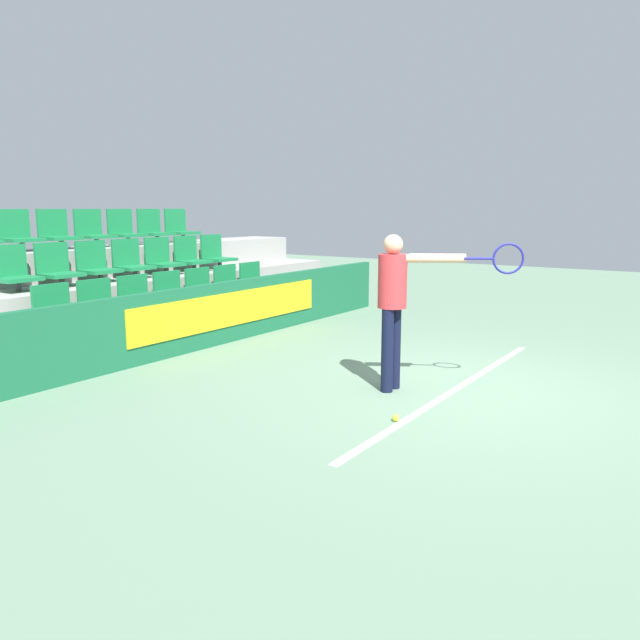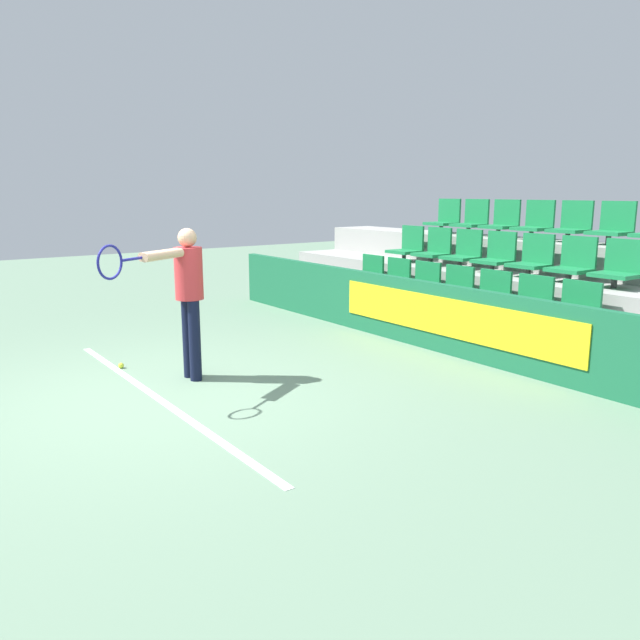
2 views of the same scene
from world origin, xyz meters
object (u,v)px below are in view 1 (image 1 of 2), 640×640
at_px(stadium_chair_0, 57,312).
at_px(stadium_chair_16, 57,232).
at_px(stadium_chair_1, 101,306).
at_px(stadium_chair_4, 203,290).
at_px(stadium_chair_6, 255,282).
at_px(tennis_player, 399,296).
at_px(stadium_chair_2, 139,300).
at_px(stadium_chair_9, 96,264).
at_px(stadium_chair_19, 153,229).
at_px(stadium_chair_7, 14,272).
at_px(stadium_chair_17, 93,231).
at_px(stadium_chair_8, 57,268).
at_px(stadium_chair_13, 216,254).
at_px(stadium_chair_12, 190,256).
at_px(stadium_chair_18, 125,230).
at_px(stadium_chair_5, 230,286).
at_px(stadium_chair_3, 173,295).
at_px(stadium_chair_20, 180,228).
at_px(stadium_chair_15, 18,233).
at_px(tennis_ball, 395,418).
at_px(stadium_chair_10, 131,261).
at_px(stadium_chair_11, 162,259).

xyz_separation_m(stadium_chair_0, stadium_chair_16, (1.24, 1.76, 0.89)).
relative_size(stadium_chair_1, stadium_chair_4, 1.00).
bearing_deg(stadium_chair_6, stadium_chair_1, 180.00).
bearing_deg(tennis_player, stadium_chair_6, 29.78).
height_order(stadium_chair_2, stadium_chair_9, stadium_chair_9).
relative_size(stadium_chair_6, stadium_chair_19, 1.00).
distance_m(stadium_chair_7, stadium_chair_17, 2.10).
bearing_deg(tennis_player, stadium_chair_8, 70.29).
height_order(stadium_chair_7, stadium_chair_13, same).
distance_m(stadium_chair_2, stadium_chair_12, 2.10).
bearing_deg(tennis_player, stadium_chair_18, 49.87).
height_order(stadium_chair_5, stadium_chair_18, stadium_chair_18).
xyz_separation_m(stadium_chair_13, stadium_chair_19, (-0.62, 0.88, 0.44)).
relative_size(stadium_chair_3, stadium_chair_12, 1.00).
xyz_separation_m(stadium_chair_12, stadium_chair_17, (-1.24, 0.88, 0.44)).
xyz_separation_m(stadium_chair_0, stadium_chair_13, (3.71, 0.88, 0.44)).
bearing_deg(stadium_chair_20, stadium_chair_7, -166.65).
distance_m(stadium_chair_15, stadium_chair_17, 1.24).
relative_size(stadium_chair_16, stadium_chair_17, 1.00).
bearing_deg(stadium_chair_1, stadium_chair_17, 54.92).
distance_m(stadium_chair_2, stadium_chair_17, 2.06).
xyz_separation_m(stadium_chair_2, stadium_chair_7, (-1.24, 0.88, 0.44)).
xyz_separation_m(stadium_chair_5, tennis_ball, (-2.52, -4.28, -0.66)).
bearing_deg(stadium_chair_15, stadium_chair_12, -19.60).
distance_m(stadium_chair_2, stadium_chair_7, 1.58).
bearing_deg(stadium_chair_8, stadium_chair_13, 0.00).
xyz_separation_m(stadium_chair_10, stadium_chair_20, (1.85, 0.88, 0.44)).
height_order(stadium_chair_8, stadium_chair_20, stadium_chair_20).
bearing_deg(stadium_chair_16, stadium_chair_6, -35.45).
bearing_deg(stadium_chair_0, stadium_chair_7, 90.00).
bearing_deg(stadium_chair_18, stadium_chair_0, -144.55).
xyz_separation_m(stadium_chair_3, stadium_chair_7, (-1.85, 0.88, 0.44)).
distance_m(stadium_chair_16, stadium_chair_18, 1.24).
xyz_separation_m(stadium_chair_4, stadium_chair_5, (0.62, 0.00, 0.00)).
xyz_separation_m(stadium_chair_2, stadium_chair_19, (1.85, 1.76, 0.89)).
bearing_deg(stadium_chair_12, stadium_chair_9, 180.00).
bearing_deg(stadium_chair_19, stadium_chair_9, -154.61).
bearing_deg(stadium_chair_8, stadium_chair_1, -90.00).
distance_m(stadium_chair_4, stadium_chair_17, 2.06).
relative_size(stadium_chair_3, tennis_ball, 8.97).
distance_m(stadium_chair_11, tennis_ball, 5.61).
relative_size(stadium_chair_18, tennis_ball, 8.97).
bearing_deg(tennis_ball, stadium_chair_15, 89.53).
bearing_deg(stadium_chair_19, stadium_chair_18, 180.00).
bearing_deg(stadium_chair_15, stadium_chair_13, -15.90).
xyz_separation_m(stadium_chair_2, stadium_chair_4, (1.24, 0.00, 0.00)).
bearing_deg(stadium_chair_20, stadium_chair_6, -90.00).
relative_size(stadium_chair_18, tennis_player, 0.35).
xyz_separation_m(stadium_chair_3, stadium_chair_11, (0.62, 0.88, 0.44)).
height_order(stadium_chair_2, stadium_chair_20, stadium_chair_20).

